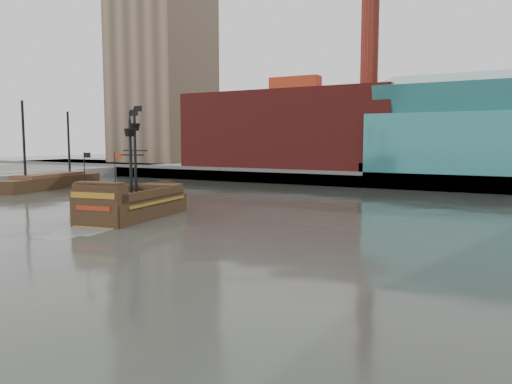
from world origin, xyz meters
The scene contains 6 objects.
ground centered at (0.00, 0.00, 0.00)m, with size 400.00×400.00×0.00m, color #2D302A.
promenade_far centered at (0.00, 92.00, 1.00)m, with size 220.00×60.00×2.00m, color slate.
seawall centered at (0.00, 62.50, 1.30)m, with size 220.00×1.00×2.60m, color #4C4C49.
skyline centered at (5.21, 84.56, 24.55)m, with size 149.00×45.00×62.00m.
pirate_ship centered at (-15.09, 19.69, 1.09)m, with size 7.37×16.63×12.02m.
docked_vessel centered at (-49.03, 36.33, 0.91)m, with size 9.43×21.60×14.33m.
Camera 1 is at (19.99, -17.14, 7.68)m, focal length 35.00 mm.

